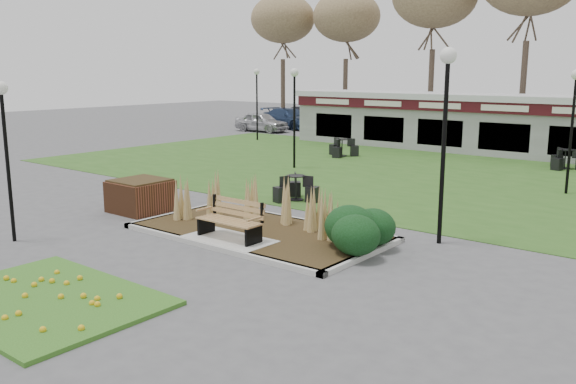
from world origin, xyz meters
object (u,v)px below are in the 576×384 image
Objects in this scene: lamp_post_near_left at (4,126)px; lamp_post_mid_right at (574,104)px; car_silver at (262,122)px; car_black at (307,116)px; brick_planter at (141,195)px; bistro_set_b at (565,162)px; lamp_post_far_left at (257,88)px; lamp_post_mid_left at (294,96)px; bistro_set_a at (342,150)px; food_pavilion at (515,125)px; car_blue at (290,118)px; park_bench at (232,219)px; bistro_set_c at (296,192)px; lamp_post_near_right at (446,103)px.

lamp_post_near_left is 16.93m from lamp_post_mid_right.
car_black is (-0.73, 6.00, 0.03)m from car_silver.
bistro_set_b is at bearing 64.66° from brick_planter.
brick_planter is 18.83m from lamp_post_far_left.
lamp_post_far_left reaches higher than car_silver.
car_black is at bearing 154.47° from bistro_set_b.
car_silver is at bearing 136.08° from lamp_post_mid_left.
bistro_set_b is (9.39, 2.63, -0.00)m from bistro_set_a.
lamp_post_mid_right is at bearing -16.48° from lamp_post_far_left.
car_blue is at bearing 166.65° from food_pavilion.
car_blue reaches higher than car_silver.
bistro_set_a is 0.36× the size of car_black.
park_bench is at bearing -90.00° from food_pavilion.
lamp_post_near_left is at bearing -107.30° from bistro_set_c.
brick_planter is at bearing -123.39° from bistro_set_c.
park_bench is 17.01m from bistro_set_b.
bistro_set_b is (9.00, 6.84, -2.73)m from lamp_post_mid_left.
bistro_set_a is at bearing -115.01° from car_black.
lamp_post_mid_right reaches higher than car_silver.
lamp_post_mid_right is at bearing 58.39° from lamp_post_near_left.
lamp_post_mid_left is at bearing -127.93° from car_blue.
car_blue is at bearing 135.39° from lamp_post_near_right.
lamp_post_near_right reaches higher than bistro_set_b.
lamp_post_mid_right reaches higher than bistro_set_a.
bistro_set_a is (-1.83, 13.33, -0.18)m from brick_planter.
lamp_post_far_left is at bearing 116.10° from lamp_post_near_left.
car_blue is (-12.86, 26.95, -2.07)m from lamp_post_near_left.
lamp_post_mid_right is at bearing 67.57° from park_bench.
lamp_post_mid_left is 10.57m from lamp_post_mid_right.
brick_planter is at bearing -164.29° from lamp_post_near_right.
bistro_set_c is 0.30× the size of car_blue.
car_black is at bearing 27.52° from car_blue.
car_blue is at bearing 113.80° from lamp_post_far_left.
lamp_post_mid_left is 1.01× the size of lamp_post_mid_right.
lamp_post_mid_left reaches higher than car_blue.
lamp_post_far_left is 8.65m from bistro_set_a.
park_bench is 0.41× the size of car_black.
park_bench is at bearing -59.39° from lamp_post_mid_left.
brick_planter is at bearing -115.34° from bistro_set_b.
food_pavilion is (4.40, 18.96, 1.00)m from brick_planter.
lamp_post_near_left is 0.83× the size of lamp_post_near_right.
lamp_post_mid_right is at bearing -74.85° from bistro_set_b.
bistro_set_a is (-6.23, -5.63, -1.18)m from food_pavilion.
lamp_post_mid_left is at bearing -120.67° from food_pavilion.
brick_planter is 26.29m from car_blue.
park_bench is 4.47m from brick_planter.
lamp_post_far_left is at bearing -143.48° from car_silver.
brick_planter is at bearing -59.04° from lamp_post_far_left.
lamp_post_far_left is at bearing 163.52° from lamp_post_mid_right.
food_pavilion is 17.59m from car_blue.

